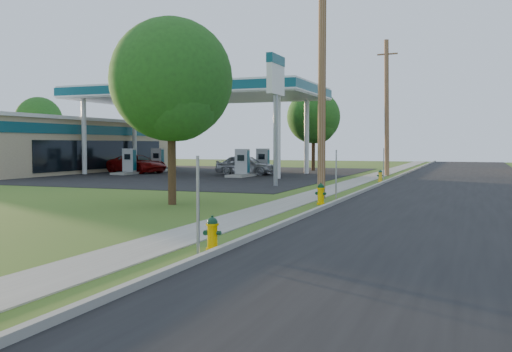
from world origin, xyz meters
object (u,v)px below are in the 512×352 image
at_px(utility_pole_mid, 322,77).
at_px(tree_lot, 314,119).
at_px(hydrant_near, 212,233).
at_px(fuel_pump_ne, 242,166).
at_px(car_silver, 246,165).
at_px(fuel_pump_nw, 129,165).
at_px(tree_verge, 173,84).
at_px(price_pylon, 276,82).
at_px(hydrant_mid, 321,194).
at_px(fuel_pump_se, 263,164).
at_px(utility_pole_far, 387,107).
at_px(hydrant_far, 380,176).
at_px(fuel_pump_sw, 158,163).
at_px(car_red, 137,164).
at_px(tree_back, 39,122).

distance_m(utility_pole_mid, tree_lot, 24.30).
bearing_deg(hydrant_near, fuel_pump_ne, 111.17).
bearing_deg(car_silver, tree_lot, -18.33).
relative_size(fuel_pump_nw, tree_verge, 0.47).
xyz_separation_m(price_pylon, car_silver, (-5.55, 9.50, -4.70)).
distance_m(hydrant_mid, car_silver, 20.05).
xyz_separation_m(fuel_pump_se, price_pylon, (5.00, -11.50, 4.71)).
relative_size(utility_pole_far, tree_verge, 1.39).
relative_size(fuel_pump_ne, tree_verge, 0.47).
bearing_deg(hydrant_far, utility_pole_far, 95.53).
height_order(fuel_pump_ne, fuel_pump_sw, same).
bearing_deg(fuel_pump_ne, hydrant_near, -68.83).
height_order(fuel_pump_nw, tree_verge, tree_verge).
height_order(hydrant_mid, car_red, car_red).
bearing_deg(tree_back, tree_verge, -41.37).
bearing_deg(fuel_pump_nw, hydrant_mid, -39.70).
bearing_deg(tree_lot, fuel_pump_sw, -150.48).
distance_m(utility_pole_far, fuel_pump_sw, 18.39).
relative_size(price_pylon, car_silver, 1.59).
height_order(utility_pole_mid, tree_back, utility_pole_mid).
xyz_separation_m(fuel_pump_sw, car_red, (-0.51, -2.19, -0.02)).
xyz_separation_m(tree_lot, hydrant_near, (7.48, -35.38, -3.97)).
distance_m(tree_verge, hydrant_far, 16.94).
relative_size(hydrant_far, car_silver, 0.17).
height_order(tree_verge, hydrant_mid, tree_verge).
bearing_deg(utility_pole_mid, utility_pole_far, 90.00).
bearing_deg(price_pylon, fuel_pump_sw, 140.60).
xyz_separation_m(fuel_pump_nw, tree_verge, (13.48, -17.40, 3.67)).
bearing_deg(fuel_pump_ne, car_silver, 105.42).
relative_size(tree_back, hydrant_near, 9.25).
distance_m(utility_pole_far, fuel_pump_nw, 19.03).
height_order(fuel_pump_sw, tree_verge, tree_verge).
height_order(fuel_pump_nw, fuel_pump_sw, same).
bearing_deg(hydrant_far, tree_verge, -107.98).
height_order(tree_back, car_silver, tree_back).
xyz_separation_m(utility_pole_mid, hydrant_mid, (0.59, -2.35, -4.56)).
relative_size(utility_pole_far, hydrant_near, 12.91).
relative_size(fuel_pump_ne, price_pylon, 0.47).
height_order(utility_pole_mid, fuel_pump_se, utility_pole_mid).
relative_size(fuel_pump_nw, hydrant_near, 4.35).
height_order(hydrant_mid, car_silver, car_silver).
bearing_deg(price_pylon, hydrant_far, 51.59).
bearing_deg(fuel_pump_sw, car_silver, -13.31).
relative_size(tree_verge, hydrant_far, 9.41).
xyz_separation_m(tree_back, hydrant_far, (34.39, -10.17, -4.03)).
height_order(utility_pole_far, tree_back, utility_pole_far).
height_order(fuel_pump_nw, fuel_pump_ne, same).
height_order(hydrant_near, car_red, car_red).
xyz_separation_m(car_red, car_silver, (8.95, 0.19, 0.03)).
xyz_separation_m(utility_pole_far, fuel_pump_nw, (-17.90, -5.00, -4.08)).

